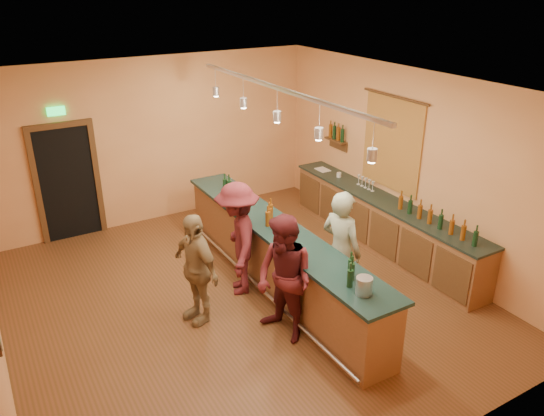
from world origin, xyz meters
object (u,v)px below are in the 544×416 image
customer_c (238,239)px  bar_stool (253,208)px  customer_a (285,279)px  customer_b (196,268)px  back_counter (382,223)px  bartender (341,250)px  tasting_bar (277,253)px

customer_c → bar_stool: size_ratio=2.63×
customer_a → customer_c: size_ratio=1.00×
customer_b → customer_c: bearing=102.5°
customer_c → bar_stool: bearing=167.9°
back_counter → bartender: (-1.76, -1.06, 0.42)m
back_counter → customer_b: customer_b is taller
bartender → customer_b: bartender is taller
back_counter → customer_c: bearing=179.2°
back_counter → customer_b: (-3.71, -0.33, 0.33)m
back_counter → customer_c: size_ratio=2.55×
customer_b → bar_stool: bearing=124.1°
bartender → customer_b: (-1.95, 0.73, -0.09)m
tasting_bar → bartender: (0.55, -0.88, 0.30)m
tasting_bar → customer_c: size_ratio=2.86×
bar_stool → tasting_bar: bearing=-107.7°
customer_a → tasting_bar: bearing=142.1°
tasting_bar → customer_b: 1.42m
customer_b → customer_c: customer_c is taller
back_counter → tasting_bar: size_ratio=0.89×
customer_a → bar_stool: size_ratio=2.62×
bartender → bar_stool: (0.04, 2.75, -0.38)m
tasting_bar → bar_stool: size_ratio=7.52×
back_counter → bar_stool: size_ratio=6.71×
bar_stool → customer_b: bearing=-134.7°
customer_b → bar_stool: size_ratio=2.42×
back_counter → bar_stool: back_counter is taller
tasting_bar → customer_a: (-0.55, -1.12, 0.28)m
bartender → customer_c: 1.56m
customer_a → customer_c: customer_c is taller
bartender → customer_a: bearing=86.6°
customer_a → customer_b: size_ratio=1.08×
back_counter → tasting_bar: tasting_bar is taller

